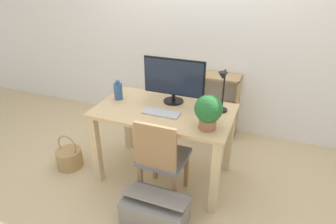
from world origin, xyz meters
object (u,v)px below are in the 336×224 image
desk_lamp (223,88)px  keyboard (161,113)px  potted_plant (208,111)px  monitor (174,79)px  vase (118,91)px  chair (161,157)px  bookshelf (198,106)px  storage_box (155,211)px  basket (69,157)px

desk_lamp → keyboard: bearing=-157.9°
keyboard → potted_plant: bearing=-12.8°
monitor → desk_lamp: monitor is taller
vase → chair: bearing=-31.3°
desk_lamp → potted_plant: 0.31m
monitor → potted_plant: monitor is taller
monitor → desk_lamp: size_ratio=1.50×
chair → bookshelf: (-0.05, 1.34, -0.12)m
desk_lamp → potted_plant: (-0.04, -0.30, -0.08)m
desk_lamp → storage_box: size_ratio=0.76×
desk_lamp → bookshelf: bearing=115.9°
chair → vase: bearing=139.9°
potted_plant → chair: 0.59m
vase → bookshelf: (0.56, 0.97, -0.50)m
chair → storage_box: size_ratio=1.56×
monitor → bookshelf: bearing=87.8°
chair → storage_box: chair is taller
monitor → basket: (-1.02, -0.44, -0.87)m
keyboard → desk_lamp: 0.58m
desk_lamp → bookshelf: (-0.45, 0.92, -0.66)m
vase → basket: 0.92m
potted_plant → storage_box: 0.93m
monitor → desk_lamp: bearing=-10.2°
vase → desk_lamp: size_ratio=0.51×
keyboard → potted_plant: size_ratio=1.14×
storage_box → basket: bearing=162.4°
monitor → storage_box: monitor is taller
basket → potted_plant: bearing=2.0°
vase → desk_lamp: (1.01, 0.05, 0.16)m
storage_box → desk_lamp: bearing=65.4°
keyboard → desk_lamp: (0.49, 0.20, 0.24)m
keyboard → vase: (-0.52, 0.15, 0.08)m
bookshelf → storage_box: bearing=-86.0°
monitor → chair: size_ratio=0.72×
chair → bookshelf: size_ratio=1.06×
basket → storage_box: bearing=-17.6°
chair → basket: (-1.10, 0.07, -0.34)m
monitor → keyboard: monitor is taller
potted_plant → storage_box: size_ratio=0.55×
chair → bookshelf: 1.34m
vase → bookshelf: vase is taller
chair → desk_lamp: bearing=37.7°
monitor → storage_box: bearing=-79.7°
monitor → potted_plant: size_ratio=2.08×
vase → bookshelf: size_ratio=0.26×
desk_lamp → potted_plant: bearing=-98.2°
potted_plant → bookshelf: (-0.40, 1.22, -0.57)m
chair → bookshelf: bearing=83.2°
desk_lamp → basket: 1.77m
bookshelf → storage_box: 1.65m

